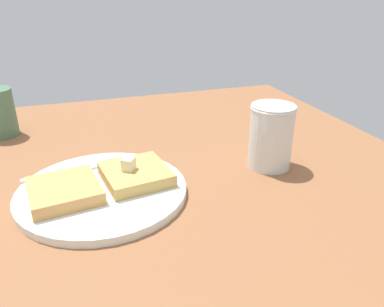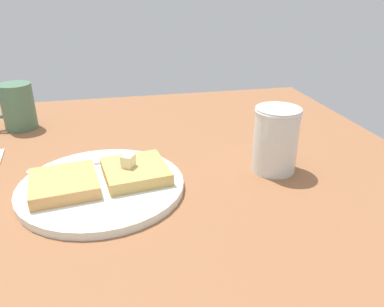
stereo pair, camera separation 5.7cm
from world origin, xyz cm
name	(u,v)px [view 1 (the left image)]	position (x,y,z in cm)	size (l,w,h in cm)	color
table_surface	(143,193)	(0.00, 0.00, 1.31)	(96.53, 96.53, 2.61)	brown
plate	(103,191)	(5.98, 0.88, 3.28)	(24.37, 24.37, 1.18)	white
toast_slice_left	(136,175)	(0.83, 0.14, 4.72)	(9.23, 9.61, 1.85)	tan
toast_slice_middle	(64,191)	(11.13, 1.62, 4.72)	(9.23, 9.61, 1.85)	tan
butter_pat_primary	(128,164)	(1.81, -0.20, 6.55)	(1.82, 1.64, 1.82)	beige
fork	(82,168)	(8.39, -6.24, 3.97)	(15.99, 4.39, 0.36)	silver
syrup_jar	(272,139)	(-21.63, 0.30, 7.48)	(7.34, 7.34, 10.58)	#471D0A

